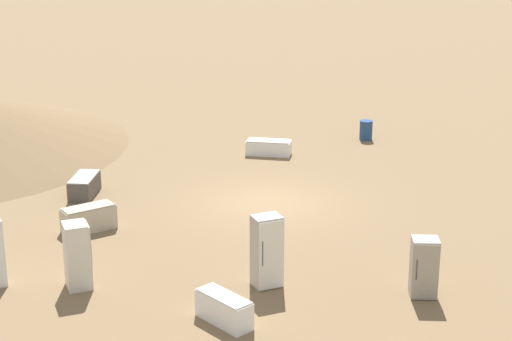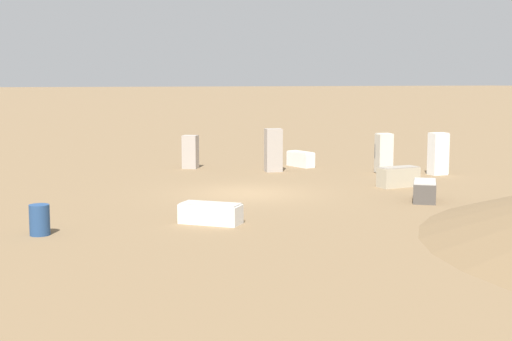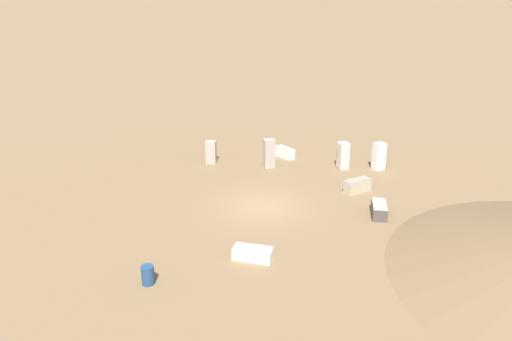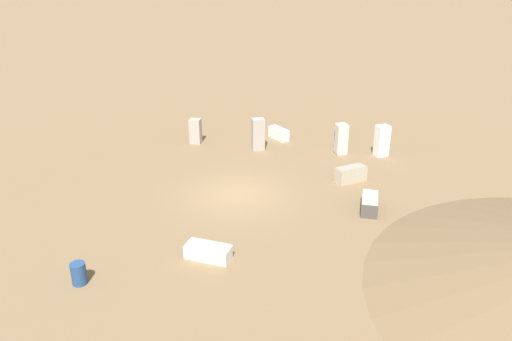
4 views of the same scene
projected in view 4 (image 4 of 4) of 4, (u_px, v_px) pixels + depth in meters
ground_plane at (238, 195)px, 24.22m from camera, size 1000.00×1000.00×0.00m
discarded_fridge_0 at (382, 141)px, 28.70m from camera, size 0.63×0.79×1.83m
discarded_fridge_1 at (341, 139)px, 29.10m from camera, size 0.81×0.77×1.77m
discarded_fridge_2 at (258, 134)px, 29.63m from camera, size 0.74×0.83×1.93m
discarded_fridge_3 at (351, 174)px, 25.59m from camera, size 0.68×1.61×0.78m
discarded_fridge_4 at (279, 134)px, 31.61m from camera, size 1.59×0.74×0.72m
discarded_fridge_5 at (370, 204)px, 22.58m from camera, size 1.73×1.61×0.69m
discarded_fridge_6 at (208, 252)px, 18.98m from camera, size 1.74×1.73×0.59m
discarded_fridge_7 at (196, 131)px, 30.76m from camera, size 0.89×0.90×1.54m
rusty_barrel at (79, 273)px, 17.47m from camera, size 0.53×0.53×0.82m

